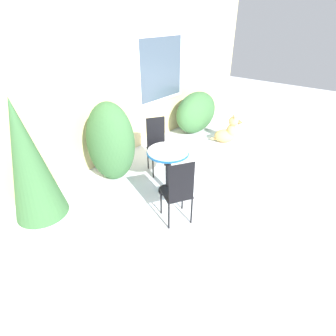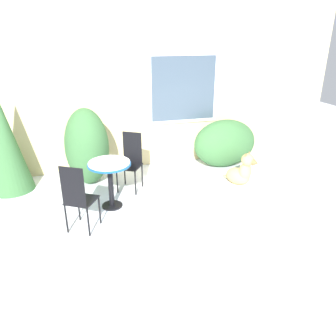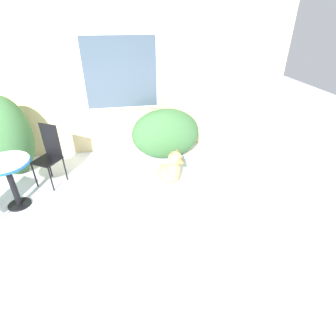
# 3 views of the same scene
# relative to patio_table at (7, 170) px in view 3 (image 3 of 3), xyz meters

# --- Properties ---
(ground_plane) EXTENTS (16.00, 16.00, 0.00)m
(ground_plane) POSITION_rel_patio_table_xyz_m (0.91, -0.60, -0.60)
(ground_plane) COLOR white
(house_wall) EXTENTS (8.00, 0.10, 3.31)m
(house_wall) POSITION_rel_patio_table_xyz_m (0.95, 1.59, 1.05)
(house_wall) COLOR #D1BC84
(house_wall) RESTS_ON ground_plane
(shrub_left) EXTENTS (0.76, 0.83, 1.37)m
(shrub_left) POSITION_rel_patio_table_xyz_m (-0.27, 1.00, 0.08)
(shrub_left) COLOR #386638
(shrub_left) RESTS_ON ground_plane
(shrub_middle) EXTENTS (1.28, 0.70, 0.96)m
(shrub_middle) POSITION_rel_patio_table_xyz_m (2.40, 1.09, -0.12)
(shrub_middle) COLOR #386638
(shrub_middle) RESTS_ON ground_plane
(patio_table) EXTENTS (0.65, 0.65, 0.75)m
(patio_table) POSITION_rel_patio_table_xyz_m (0.00, 0.00, 0.00)
(patio_table) COLOR black
(patio_table) RESTS_ON ground_plane
(patio_chair_near_table) EXTENTS (0.50, 0.50, 0.99)m
(patio_chair_near_table) POSITION_rel_patio_table_xyz_m (0.42, 0.58, -0.08)
(patio_chair_near_table) COLOR black
(patio_chair_near_table) RESTS_ON ground_plane
(dog) EXTENTS (0.50, 0.62, 0.64)m
(dog) POSITION_rel_patio_table_xyz_m (2.31, 0.17, -0.36)
(dog) COLOR tan
(dog) RESTS_ON ground_plane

